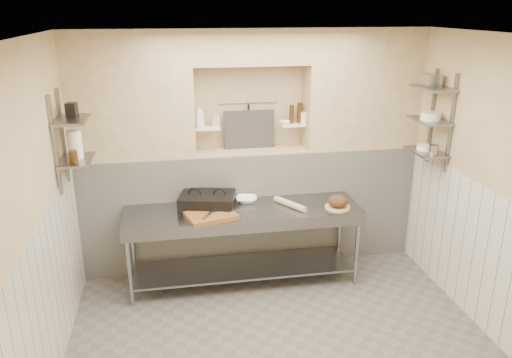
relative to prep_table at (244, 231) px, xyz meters
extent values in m
cube|color=#656059|center=(0.18, -1.18, -0.69)|extent=(4.00, 3.90, 0.10)
cube|color=silver|center=(0.18, -1.18, 2.21)|extent=(4.00, 3.90, 0.10)
cube|color=#D0B687|center=(-1.87, -1.18, 0.76)|extent=(0.10, 3.90, 2.80)
cube|color=#D0B687|center=(2.23, -1.18, 0.76)|extent=(0.10, 3.90, 2.80)
cube|color=#D0B687|center=(0.18, 0.82, 0.76)|extent=(4.00, 0.10, 2.80)
cube|color=silver|center=(0.18, 0.57, 0.06)|extent=(4.00, 0.40, 1.40)
cube|color=#D0B687|center=(0.18, 0.57, 0.77)|extent=(1.30, 0.40, 0.02)
cube|color=#D0B687|center=(-1.14, 0.57, 1.46)|extent=(1.35, 0.40, 1.40)
cube|color=#D0B687|center=(1.51, 0.57, 1.46)|extent=(1.35, 0.40, 1.40)
cube|color=#D0B687|center=(0.18, 0.57, 1.96)|extent=(1.30, 0.40, 0.40)
cube|color=silver|center=(-1.81, -1.18, 0.06)|extent=(0.02, 3.90, 1.40)
cube|color=silver|center=(2.17, -1.18, 0.06)|extent=(0.02, 3.90, 1.40)
cube|color=white|center=(-0.32, 0.57, 1.06)|extent=(0.28, 0.16, 0.02)
cube|color=white|center=(0.68, 0.57, 1.06)|extent=(0.28, 0.16, 0.02)
cylinder|color=gray|center=(0.18, 0.74, 1.31)|extent=(0.70, 0.02, 0.02)
cylinder|color=black|center=(0.18, 0.72, 1.14)|extent=(0.02, 0.02, 0.30)
cube|color=#383330|center=(0.18, 0.67, 1.00)|extent=(0.60, 0.08, 0.45)
cube|color=slate|center=(-1.79, 0.07, 1.16)|extent=(0.03, 0.03, 0.95)
cube|color=slate|center=(-1.79, -0.33, 1.16)|extent=(0.03, 0.03, 0.95)
cube|color=slate|center=(-1.66, -0.13, 0.96)|extent=(0.30, 0.50, 0.02)
cube|color=slate|center=(-1.66, -0.13, 1.36)|extent=(0.30, 0.50, 0.03)
cube|color=slate|center=(2.16, 0.07, 1.21)|extent=(0.03, 0.03, 1.05)
cube|color=slate|center=(2.16, -0.33, 1.21)|extent=(0.03, 0.03, 1.05)
cube|color=slate|center=(2.02, -0.13, 0.86)|extent=(0.30, 0.50, 0.02)
cube|color=slate|center=(2.02, -0.13, 1.21)|extent=(0.30, 0.50, 0.02)
cube|color=slate|center=(2.02, -0.13, 1.56)|extent=(0.30, 0.50, 0.03)
cube|color=gray|center=(0.00, 0.02, 0.24)|extent=(2.60, 0.70, 0.04)
cube|color=gray|center=(0.00, 0.02, -0.46)|extent=(2.45, 0.60, 0.03)
cube|color=gray|center=(0.00, -0.31, 0.18)|extent=(2.60, 0.02, 0.12)
cylinder|color=gray|center=(-1.24, -0.27, -0.21)|extent=(0.04, 0.04, 0.86)
cylinder|color=gray|center=(-1.24, 0.31, -0.21)|extent=(0.04, 0.04, 0.86)
cylinder|color=gray|center=(1.24, -0.27, -0.21)|extent=(0.04, 0.04, 0.86)
cylinder|color=gray|center=(1.24, 0.31, -0.21)|extent=(0.04, 0.04, 0.86)
cube|color=black|center=(-0.38, 0.13, 0.31)|extent=(0.67, 0.56, 0.11)
cube|color=black|center=(-0.38, 0.13, 0.39)|extent=(0.67, 0.56, 0.05)
cube|color=brown|center=(-0.37, -0.15, 0.28)|extent=(0.59, 0.48, 0.05)
cube|color=gray|center=(-0.19, -0.11, 0.31)|extent=(0.29, 0.04, 0.01)
cylinder|color=gray|center=(-0.39, -0.18, 0.32)|extent=(0.17, 0.26, 0.03)
imported|color=white|center=(0.07, 0.23, 0.29)|extent=(0.28, 0.28, 0.06)
cylinder|color=beige|center=(0.53, 0.00, 0.29)|extent=(0.30, 0.41, 0.07)
cylinder|color=beige|center=(1.04, -0.13, 0.27)|extent=(0.28, 0.28, 0.02)
ellipsoid|color=#4C2D19|center=(1.04, -0.13, 0.34)|extent=(0.22, 0.22, 0.13)
imported|color=white|center=(-0.41, 0.55, 1.21)|extent=(0.13, 0.13, 0.27)
cube|color=#D0B687|center=(-0.22, 0.60, 1.13)|extent=(0.08, 0.08, 0.12)
imported|color=white|center=(0.58, 0.56, 1.09)|extent=(0.14, 0.14, 0.04)
cylinder|color=#322009|center=(0.77, 0.60, 1.19)|extent=(0.06, 0.06, 0.24)
cylinder|color=#322009|center=(0.67, 0.60, 1.18)|extent=(0.05, 0.05, 0.22)
cylinder|color=white|center=(0.82, 0.57, 1.14)|extent=(0.08, 0.08, 0.13)
cylinder|color=white|center=(-1.66, -0.11, 1.11)|extent=(0.14, 0.14, 0.28)
cylinder|color=#322009|center=(-1.66, -0.26, 1.03)|extent=(0.08, 0.08, 0.12)
cube|color=black|center=(-1.66, -0.06, 1.44)|extent=(0.11, 0.11, 0.13)
cylinder|color=white|center=(2.02, -0.10, 0.90)|extent=(0.18, 0.18, 0.05)
cylinder|color=gray|center=(2.02, -0.29, 0.92)|extent=(0.10, 0.10, 0.10)
cylinder|color=white|center=(2.02, -0.14, 1.26)|extent=(0.21, 0.21, 0.08)
cube|color=gray|center=(2.02, -0.06, 1.63)|extent=(0.18, 0.21, 0.13)
camera|label=1|loc=(-0.76, -5.01, 2.37)|focal=35.00mm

